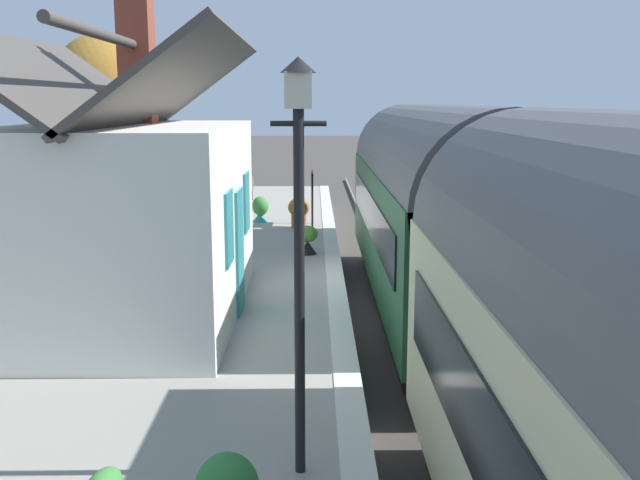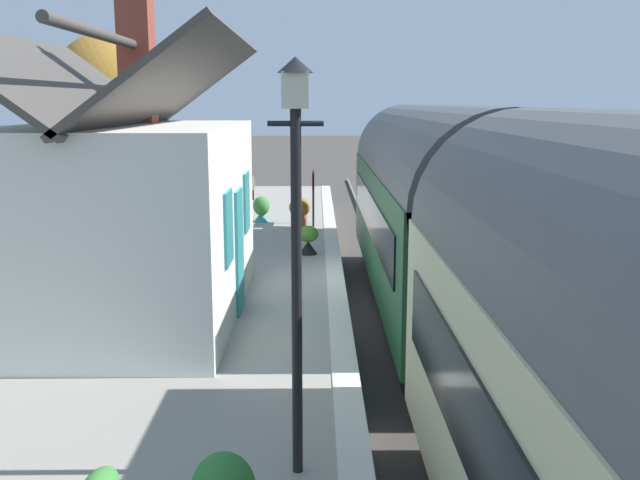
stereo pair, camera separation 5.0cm
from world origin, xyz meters
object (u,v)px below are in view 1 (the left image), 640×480
station_sign_board (312,184)px  bench_platform_end (231,223)px  station_building (127,213)px  lamp_post_platform (299,194)px  bench_mid_platform (247,189)px  planter_bench_left (260,210)px  planter_under_sign (308,239)px  tree_distant (101,89)px  planter_by_door (299,211)px

station_sign_board → bench_platform_end: bearing=140.0°
station_building → lamp_post_platform: station_building is taller
bench_mid_platform → planter_bench_left: (-4.24, -0.77, -0.11)m
planter_under_sign → lamp_post_platform: lamp_post_platform is taller
bench_mid_platform → station_sign_board: 5.40m
planter_under_sign → tree_distant: tree_distant is taller
station_building → station_sign_board: (8.85, -3.06, -0.53)m
station_building → bench_mid_platform: bearing=-3.1°
bench_platform_end → lamp_post_platform: 12.13m
station_sign_board → station_building: bearing=161.0°
station_building → bench_mid_platform: 13.75m
tree_distant → station_building: bearing=-162.8°
lamp_post_platform → station_sign_board: size_ratio=2.50×
station_building → bench_mid_platform: (13.67, -0.73, -1.24)m
bench_platform_end → station_sign_board: (2.48, -2.08, 0.71)m
station_building → planter_under_sign: (4.77, -2.95, -1.37)m
planter_bench_left → tree_distant: tree_distant is taller
planter_bench_left → station_sign_board: size_ratio=0.49×
bench_mid_platform → bench_platform_end: size_ratio=1.00×
bench_mid_platform → station_sign_board: bearing=-154.2°
bench_platform_end → lamp_post_platform: size_ratio=0.36×
planter_bench_left → lamp_post_platform: 15.07m
planter_bench_left → bench_mid_platform: bearing=10.3°
planter_by_door → lamp_post_platform: 13.90m
lamp_post_platform → station_building: bearing=28.9°
planter_bench_left → tree_distant: (6.69, 6.49, 3.66)m
lamp_post_platform → station_sign_board: lamp_post_platform is taller
station_building → bench_platform_end: 6.57m
planter_bench_left → tree_distant: size_ratio=0.11×
lamp_post_platform → bench_platform_end: bearing=9.6°
lamp_post_platform → planter_by_door: bearing=1.2°
bench_platform_end → tree_distant: 11.97m
lamp_post_platform → planter_under_sign: bearing=0.1°
bench_platform_end → station_sign_board: bearing=-40.0°
tree_distant → bench_platform_end: bearing=-148.6°
station_building → planter_bench_left: 9.65m
bench_platform_end → planter_by_door: size_ratio=1.52×
station_building → planter_under_sign: size_ratio=9.48×
planter_by_door → lamp_post_platform: (-13.71, -0.30, 2.23)m
bench_platform_end → bench_mid_platform: bearing=1.9°
station_building → planter_by_door: station_building is taller
station_building → lamp_post_platform: size_ratio=1.63×
planter_bench_left → station_sign_board: (-0.58, -1.56, 0.82)m
bench_mid_platform → planter_under_sign: bearing=-166.0°
tree_distant → planter_by_door: bearing=-135.5°
planter_bench_left → station_sign_board: 1.85m
planter_bench_left → planter_under_sign: (-4.66, -1.45, -0.01)m
bench_mid_platform → tree_distant: size_ratio=0.20×
bench_mid_platform → bench_platform_end: bearing=-178.1°
bench_platform_end → tree_distant: bearing=31.4°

